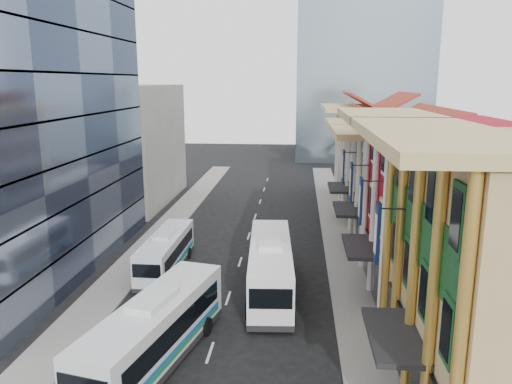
# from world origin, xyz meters

# --- Properties ---
(sidewalk_right) EXTENTS (3.00, 90.00, 0.15)m
(sidewalk_right) POSITION_xyz_m (8.50, 22.00, 0.07)
(sidewalk_right) COLOR slate
(sidewalk_right) RESTS_ON ground
(sidewalk_left) EXTENTS (3.00, 90.00, 0.15)m
(sidewalk_left) POSITION_xyz_m (-8.50, 22.00, 0.07)
(sidewalk_left) COLOR slate
(sidewalk_left) RESTS_ON ground
(shophouse_tan) EXTENTS (8.00, 14.00, 12.00)m
(shophouse_tan) POSITION_xyz_m (14.00, 5.00, 6.00)
(shophouse_tan) COLOR tan
(shophouse_tan) RESTS_ON ground
(shophouse_red) EXTENTS (8.00, 10.00, 12.00)m
(shophouse_red) POSITION_xyz_m (14.00, 17.00, 6.00)
(shophouse_red) COLOR maroon
(shophouse_red) RESTS_ON ground
(shophouse_cream_near) EXTENTS (8.00, 9.00, 10.00)m
(shophouse_cream_near) POSITION_xyz_m (14.00, 26.50, 5.00)
(shophouse_cream_near) COLOR silver
(shophouse_cream_near) RESTS_ON ground
(shophouse_cream_mid) EXTENTS (8.00, 9.00, 10.00)m
(shophouse_cream_mid) POSITION_xyz_m (14.00, 35.50, 5.00)
(shophouse_cream_mid) COLOR silver
(shophouse_cream_mid) RESTS_ON ground
(shophouse_cream_far) EXTENTS (8.00, 12.00, 11.00)m
(shophouse_cream_far) POSITION_xyz_m (14.00, 46.00, 5.50)
(shophouse_cream_far) COLOR silver
(shophouse_cream_far) RESTS_ON ground
(office_tower) EXTENTS (12.00, 26.00, 30.00)m
(office_tower) POSITION_xyz_m (-17.00, 19.00, 15.00)
(office_tower) COLOR #363F57
(office_tower) RESTS_ON ground
(office_block_far) EXTENTS (10.00, 18.00, 14.00)m
(office_block_far) POSITION_xyz_m (-16.00, 42.00, 7.00)
(office_block_far) COLOR gray
(office_block_far) RESTS_ON ground
(bus_left_near) EXTENTS (5.33, 12.22, 3.81)m
(bus_left_near) POSITION_xyz_m (-2.61, 6.72, 1.91)
(bus_left_near) COLOR silver
(bus_left_near) RESTS_ON ground
(bus_left_far) EXTENTS (2.37, 9.79, 3.13)m
(bus_left_far) POSITION_xyz_m (-5.50, 19.64, 1.57)
(bus_left_far) COLOR silver
(bus_left_far) RESTS_ON ground
(bus_right) EXTENTS (3.63, 12.46, 3.95)m
(bus_right) POSITION_xyz_m (2.81, 16.16, 1.97)
(bus_right) COLOR white
(bus_right) RESTS_ON ground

